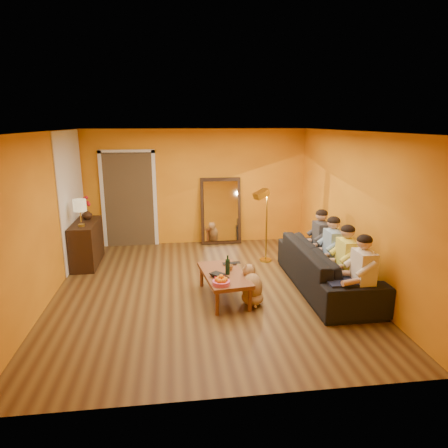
{
  "coord_description": "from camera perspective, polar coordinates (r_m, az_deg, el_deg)",
  "views": [
    {
      "loc": [
        -0.51,
        -6.23,
        2.75
      ],
      "look_at": [
        0.35,
        0.5,
        1.0
      ],
      "focal_mm": 32.0,
      "sensor_mm": 36.0,
      "label": 1
    }
  ],
  "objects": [
    {
      "name": "person_far_left",
      "position": [
        6.07,
        19.21,
        -7.02
      ],
      "size": [
        0.7,
        0.44,
        1.22
      ],
      "primitive_type": null,
      "color": "silver",
      "rests_on": "sofa"
    },
    {
      "name": "room_shell",
      "position": [
        6.78,
        -2.8,
        2.09
      ],
      "size": [
        5.0,
        5.5,
        2.6
      ],
      "color": "brown",
      "rests_on": "ground"
    },
    {
      "name": "door_jamb_right",
      "position": [
        9.11,
        -9.82,
        3.49
      ],
      "size": [
        0.08,
        0.06,
        2.2
      ],
      "primitive_type": "cube",
      "color": "white",
      "rests_on": "wall_back"
    },
    {
      "name": "doorway_recess",
      "position": [
        9.27,
        -13.32,
        3.5
      ],
      "size": [
        1.06,
        0.3,
        2.1
      ],
      "primitive_type": "cube",
      "color": "#3F2D19",
      "rests_on": "floor"
    },
    {
      "name": "book_lower",
      "position": [
        6.15,
        -1.43,
        -7.68
      ],
      "size": [
        0.28,
        0.32,
        0.02
      ],
      "primitive_type": "imported",
      "rotation": [
        0.0,
        0.0,
        0.4
      ],
      "color": "#321C10",
      "rests_on": "coffee_table"
    },
    {
      "name": "door_header",
      "position": [
        9.02,
        -13.79,
        10.04
      ],
      "size": [
        1.22,
        0.06,
        0.08
      ],
      "primitive_type": "cube",
      "color": "white",
      "rests_on": "wall_back"
    },
    {
      "name": "white_accent",
      "position": [
        8.35,
        -20.89,
        3.5
      ],
      "size": [
        0.02,
        1.9,
        2.58
      ],
      "primitive_type": "cube",
      "color": "white",
      "rests_on": "wall_left"
    },
    {
      "name": "fruit_bowl",
      "position": [
        5.9,
        -0.41,
        -7.94
      ],
      "size": [
        0.26,
        0.26,
        0.16
      ],
      "primitive_type": null,
      "color": "#EB5383",
      "rests_on": "coffee_table"
    },
    {
      "name": "floor_lamp",
      "position": [
        7.97,
        6.08,
        -0.39
      ],
      "size": [
        0.37,
        0.34,
        1.44
      ],
      "primitive_type": null,
      "rotation": [
        0.0,
        0.0,
        0.42
      ],
      "color": "gold",
      "rests_on": "floor"
    },
    {
      "name": "wine_bottle",
      "position": [
        6.26,
        0.52,
        -5.86
      ],
      "size": [
        0.07,
        0.07,
        0.31
      ],
      "primitive_type": "cylinder",
      "color": "black",
      "rests_on": "coffee_table"
    },
    {
      "name": "tumbler",
      "position": [
        6.47,
        0.93,
        -6.24
      ],
      "size": [
        0.09,
        0.09,
        0.09
      ],
      "primitive_type": "imported",
      "rotation": [
        0.0,
        0.0,
        0.03
      ],
      "color": "#B27F3F",
      "rests_on": "coffee_table"
    },
    {
      "name": "sideboard",
      "position": [
        8.3,
        -19.02,
        -2.62
      ],
      "size": [
        0.44,
        1.18,
        0.85
      ],
      "primitive_type": "cube",
      "color": "#321C10",
      "rests_on": "floor"
    },
    {
      "name": "coffee_table",
      "position": [
        6.44,
        0.0,
        -8.77
      ],
      "size": [
        0.78,
        1.29,
        0.42
      ],
      "primitive_type": null,
      "rotation": [
        0.0,
        0.0,
        0.13
      ],
      "color": "brown",
      "rests_on": "floor"
    },
    {
      "name": "door_jamb_left",
      "position": [
        9.23,
        -16.91,
        3.22
      ],
      "size": [
        0.08,
        0.06,
        2.2
      ],
      "primitive_type": "cube",
      "color": "white",
      "rests_on": "wall_back"
    },
    {
      "name": "flowers",
      "position": [
        8.36,
        -19.12,
        3.04
      ],
      "size": [
        0.17,
        0.17,
        0.48
      ],
      "primitive_type": null,
      "color": "red",
      "rests_on": "vase"
    },
    {
      "name": "mirror_glass",
      "position": [
        9.11,
        -0.43,
        1.83
      ],
      "size": [
        0.78,
        0.21,
        1.35
      ],
      "primitive_type": "cube",
      "rotation": [
        -0.14,
        0.0,
        0.0
      ],
      "color": "white",
      "rests_on": "mirror_frame"
    },
    {
      "name": "laptop",
      "position": [
        6.7,
        1.16,
        -5.78
      ],
      "size": [
        0.31,
        0.22,
        0.02
      ],
      "primitive_type": "imported",
      "rotation": [
        0.0,
        0.0,
        0.08
      ],
      "color": "black",
      "rests_on": "coffee_table"
    },
    {
      "name": "sofa",
      "position": [
        6.95,
        14.46,
        -6.01
      ],
      "size": [
        2.56,
        1.0,
        0.75
      ],
      "primitive_type": "imported",
      "rotation": [
        0.0,
        0.0,
        1.57
      ],
      "color": "black",
      "rests_on": "floor"
    },
    {
      "name": "person_mid_left",
      "position": [
        6.53,
        17.09,
        -5.32
      ],
      "size": [
        0.7,
        0.44,
        1.22
      ],
      "primitive_type": null,
      "color": "#EBE64E",
      "rests_on": "sofa"
    },
    {
      "name": "vase",
      "position": [
        8.41,
        -18.98,
        1.34
      ],
      "size": [
        0.2,
        0.2,
        0.21
      ],
      "primitive_type": "imported",
      "color": "#321C10",
      "rests_on": "sideboard"
    },
    {
      "name": "dog",
      "position": [
        6.24,
        4.03,
        -8.58
      ],
      "size": [
        0.42,
        0.58,
        0.62
      ],
      "primitive_type": null,
      "rotation": [
        0.0,
        0.0,
        0.16
      ],
      "color": "#A77E4B",
      "rests_on": "floor"
    },
    {
      "name": "book_mid",
      "position": [
        6.15,
        -1.35,
        -7.46
      ],
      "size": [
        0.18,
        0.23,
        0.02
      ],
      "primitive_type": "imported",
      "rotation": [
        0.0,
        0.0,
        -0.11
      ],
      "color": "red",
      "rests_on": "book_lower"
    },
    {
      "name": "person_far_right",
      "position": [
        7.5,
        13.69,
        -2.55
      ],
      "size": [
        0.7,
        0.44,
        1.22
      ],
      "primitive_type": null,
      "color": "#35353B",
      "rests_on": "sofa"
    },
    {
      "name": "mirror_frame",
      "position": [
        9.14,
        -0.46,
        1.88
      ],
      "size": [
        0.92,
        0.27,
        1.51
      ],
      "primitive_type": "cube",
      "rotation": [
        -0.14,
        0.0,
        0.0
      ],
      "color": "#321C10",
      "rests_on": "floor"
    },
    {
      "name": "person_mid_right",
      "position": [
        7.01,
        15.27,
        -3.85
      ],
      "size": [
        0.7,
        0.44,
        1.22
      ],
      "primitive_type": null,
      "color": "#83A7CB",
      "rests_on": "sofa"
    },
    {
      "name": "table_lamp",
      "position": [
        7.85,
        -19.84,
        1.5
      ],
      "size": [
        0.24,
        0.24,
        0.51
      ],
      "primitive_type": null,
      "color": "beige",
      "rests_on": "sideboard"
    },
    {
      "name": "book_upper",
      "position": [
        6.13,
        -1.43,
        -7.37
      ],
      "size": [
        0.26,
        0.27,
        0.02
      ],
      "primitive_type": "imported",
      "rotation": [
        0.0,
        0.0,
        0.73
      ],
      "color": "black",
      "rests_on": "book_mid"
    }
  ]
}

